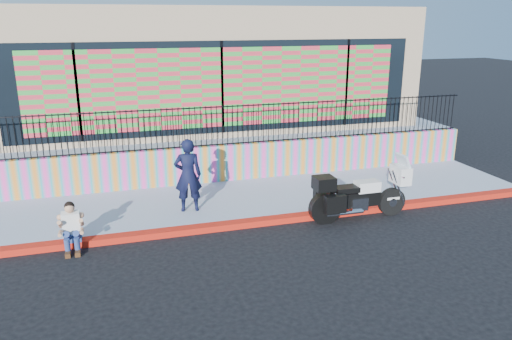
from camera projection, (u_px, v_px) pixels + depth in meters
name	position (u px, v px, depth m)	size (l,w,h in m)	color
ground	(262.00, 224.00, 12.32)	(90.00, 90.00, 0.00)	black
red_curb	(262.00, 221.00, 12.29)	(16.00, 0.30, 0.15)	#BA0E0D
sidewalk	(244.00, 199.00, 13.81)	(16.00, 3.00, 0.15)	#8A93A6
mural_wall	(230.00, 162.00, 15.09)	(16.00, 0.20, 1.10)	#FF43AE
metal_fence	(229.00, 125.00, 14.76)	(15.80, 0.04, 1.20)	black
elevated_platform	(199.00, 130.00, 19.79)	(16.00, 10.00, 1.25)	#8A93A6
storefront_building	(198.00, 64.00, 18.83)	(14.00, 8.06, 4.00)	tan
police_motorcycle	(358.00, 194.00, 12.46)	(2.58, 0.85, 1.61)	black
police_officer	(188.00, 175.00, 12.55)	(0.69, 0.45, 1.89)	black
seated_man	(72.00, 232.00, 10.80)	(0.54, 0.71, 1.06)	navy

